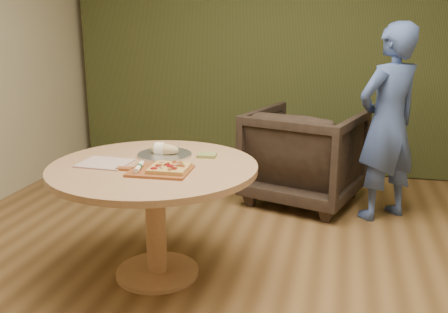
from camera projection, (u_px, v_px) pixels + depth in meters
room_shell at (235, 64)px, 2.51m from camera, size 5.04×6.04×2.84m
curtain at (294, 41)px, 5.23m from camera, size 4.80×0.14×2.78m
pedestal_table at (154, 186)px, 3.12m from camera, size 1.29×1.29×0.75m
pizza_paddle at (159, 171)px, 2.93m from camera, size 0.45×0.29×0.01m
flatbread_pizza at (170, 168)px, 2.92m from camera, size 0.23×0.23×0.04m
cutlery_roll at (139, 167)px, 2.93m from camera, size 0.06×0.20×0.03m
newspaper at (105, 163)px, 3.09m from camera, size 0.31×0.26×0.01m
serving_tray at (165, 155)px, 3.28m from camera, size 0.36×0.36×0.02m
bread_roll at (163, 149)px, 3.27m from camera, size 0.19×0.09×0.09m
green_packet at (207, 155)px, 3.26m from camera, size 0.13×0.11×0.02m
armchair at (305, 151)px, 4.49m from camera, size 1.13×1.09×0.94m
person_standing at (388, 124)px, 4.04m from camera, size 0.70×0.67×1.61m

